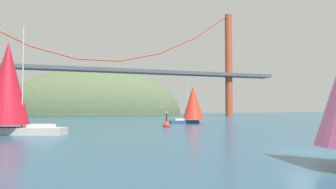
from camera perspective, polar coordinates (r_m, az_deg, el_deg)
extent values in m
plane|color=navy|center=(24.68, 22.20, -9.00)|extent=(360.00, 360.00, 0.00)
ellipsoid|color=#4C5B3D|center=(154.66, -12.22, -3.42)|extent=(80.71, 44.00, 42.76)
cylinder|color=#A34228|center=(132.52, 10.36, 4.99)|extent=(2.80, 2.80, 39.72)
cube|color=#47474C|center=(115.07, -11.85, 4.15)|extent=(136.82, 6.00, 1.20)
cylinder|color=#A34228|center=(116.15, -26.21, 9.39)|extent=(14.62, 0.50, 7.25)
cylinder|color=#A34228|center=(114.60, -19.02, 6.84)|extent=(14.52, 0.50, 3.88)
cylinder|color=#A34228|center=(115.50, -11.84, 5.83)|extent=(14.40, 0.50, 0.50)
cylinder|color=#A34228|center=(118.67, -4.89, 6.40)|extent=(14.52, 0.50, 3.88)
cylinder|color=#A34228|center=(124.05, 1.62, 8.40)|extent=(14.62, 0.50, 7.25)
cylinder|color=#A34228|center=(131.79, 7.56, 11.55)|extent=(14.69, 0.50, 10.60)
cube|color=navy|center=(64.51, 2.79, -4.72)|extent=(5.79, 2.50, 0.58)
cube|color=beige|center=(64.23, 1.92, -4.31)|extent=(1.96, 1.57, 0.36)
cylinder|color=#B2B2B7|center=(64.62, 3.26, -1.17)|extent=(0.14, 0.14, 7.41)
cone|color=red|center=(64.96, 4.31, -1.39)|extent=(4.55, 4.55, 6.33)
cube|color=#B7B2A8|center=(40.01, -22.76, -5.80)|extent=(8.26, 5.56, 0.81)
cube|color=beige|center=(39.31, -20.87, -5.04)|extent=(3.08, 2.69, 0.36)
cylinder|color=#B2B2B7|center=(40.47, -23.63, 2.82)|extent=(0.14, 0.14, 11.28)
cone|color=#B21423|center=(41.31, -25.80, 1.78)|extent=(6.37, 6.37, 9.28)
sphere|color=red|center=(52.10, -0.26, -5.27)|extent=(1.10, 1.10, 1.10)
cylinder|color=black|center=(52.06, -0.26, -4.11)|extent=(0.20, 0.20, 1.60)
sphere|color=#F2EA99|center=(52.04, -0.26, -3.10)|extent=(0.24, 0.24, 0.24)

